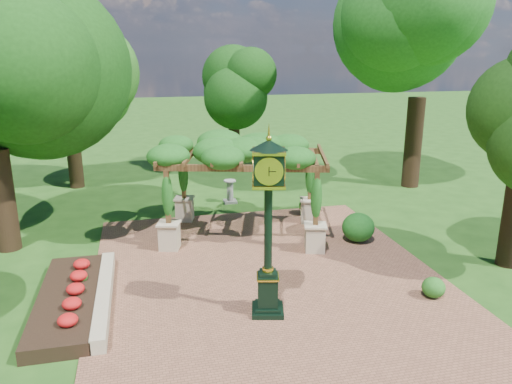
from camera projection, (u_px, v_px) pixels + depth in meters
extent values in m
plane|color=#1E4714|center=(277.00, 293.00, 13.79)|extent=(120.00, 120.00, 0.00)
cube|color=brown|center=(268.00, 276.00, 14.73)|extent=(10.00, 12.00, 0.04)
cube|color=#C6B793|center=(104.00, 296.00, 13.20)|extent=(0.35, 5.00, 0.40)
cube|color=red|center=(69.00, 300.00, 13.01)|extent=(1.50, 5.00, 0.36)
cube|color=black|center=(268.00, 310.00, 12.68)|extent=(0.95, 0.95, 0.12)
cube|color=black|center=(268.00, 291.00, 12.53)|extent=(0.60, 0.60, 0.89)
cube|color=gold|center=(268.00, 276.00, 12.42)|extent=(0.67, 0.67, 0.04)
cylinder|color=black|center=(268.00, 228.00, 12.06)|extent=(0.24, 0.24, 2.28)
cube|color=black|center=(269.00, 168.00, 11.65)|extent=(0.83, 0.83, 0.69)
cylinder|color=white|center=(269.00, 171.00, 11.31)|extent=(0.59, 0.16, 0.60)
cone|color=black|center=(269.00, 145.00, 11.50)|extent=(1.07, 1.07, 0.25)
sphere|color=gold|center=(269.00, 138.00, 11.46)|extent=(0.14, 0.14, 0.14)
cube|color=#C6B493|center=(169.00, 236.00, 16.63)|extent=(0.77, 0.77, 0.87)
cube|color=brown|center=(167.00, 197.00, 16.25)|extent=(0.19, 0.19, 1.79)
cube|color=#C6B493|center=(315.00, 238.00, 16.45)|extent=(0.77, 0.77, 0.87)
cube|color=brown|center=(316.00, 198.00, 16.07)|extent=(0.19, 0.19, 1.79)
cube|color=#C6B493|center=(185.00, 209.00, 19.42)|extent=(0.77, 0.77, 0.87)
cube|color=brown|center=(183.00, 175.00, 19.04)|extent=(0.19, 0.19, 1.79)
cube|color=#C6B493|center=(309.00, 211.00, 19.24)|extent=(0.77, 0.77, 0.87)
cube|color=brown|center=(310.00, 176.00, 18.86)|extent=(0.19, 0.19, 1.79)
cube|color=brown|center=(241.00, 168.00, 15.89)|extent=(5.45, 1.62, 0.21)
cube|color=brown|center=(246.00, 150.00, 18.68)|extent=(5.45, 1.62, 0.21)
ellipsoid|color=#1A5317|center=(244.00, 151.00, 17.21)|extent=(6.34, 4.85, 0.97)
cube|color=gray|center=(230.00, 201.00, 21.89)|extent=(0.57, 0.57, 0.10)
cylinder|color=gray|center=(230.00, 191.00, 21.77)|extent=(0.29, 0.29, 0.91)
cylinder|color=gray|center=(230.00, 181.00, 21.63)|extent=(0.54, 0.54, 0.05)
ellipsoid|color=#22601B|center=(433.00, 287.00, 13.40)|extent=(0.64, 0.64, 0.56)
ellipsoid|color=#195718|center=(358.00, 227.00, 17.27)|extent=(1.41, 1.41, 1.01)
ellipsoid|color=#205D1B|center=(309.00, 206.00, 20.16)|extent=(0.99, 0.99, 0.70)
cylinder|color=#352215|center=(3.00, 200.00, 16.36)|extent=(0.77, 0.77, 3.42)
cylinder|color=black|center=(74.00, 155.00, 23.93)|extent=(0.68, 0.68, 3.22)
ellipsoid|color=#285E1B|center=(65.00, 65.00, 22.79)|extent=(4.43, 4.43, 5.09)
cylinder|color=black|center=(234.00, 149.00, 27.35)|extent=(0.61, 0.61, 2.43)
ellipsoid|color=#11370D|center=(234.00, 91.00, 26.49)|extent=(3.27, 3.27, 3.84)
cylinder|color=#321F13|center=(413.00, 143.00, 23.96)|extent=(0.82, 0.82, 4.31)
ellipsoid|color=#21631C|center=(424.00, 21.00, 22.43)|extent=(6.01, 6.01, 6.81)
cylinder|color=#331F14|center=(512.00, 221.00, 15.19)|extent=(0.64, 0.64, 2.86)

